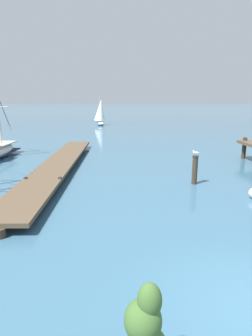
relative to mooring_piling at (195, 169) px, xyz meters
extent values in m
cube|color=brown|center=(-7.06, 3.32, -0.37)|extent=(2.96, 16.73, 0.16)
cylinder|color=#3D3023|center=(-7.64, -4.98, -0.60)|extent=(0.36, 0.36, 0.29)
cylinder|color=#3D3023|center=(-7.25, 0.55, -0.60)|extent=(0.36, 0.36, 0.29)
cylinder|color=#3D3023|center=(-6.86, 6.09, -0.60)|extent=(0.36, 0.36, 0.29)
cylinder|color=#3D3023|center=(-6.47, 11.62, -0.60)|extent=(0.36, 0.36, 0.29)
cube|color=#333338|center=(-8.09, 0.05, -0.25)|extent=(0.13, 0.21, 0.08)
cube|color=#333338|center=(-6.49, -0.06, -0.25)|extent=(0.13, 0.21, 0.08)
cylinder|color=#333338|center=(-11.80, 9.60, 2.23)|extent=(0.22, 1.96, 2.80)
cylinder|color=#3D3023|center=(5.35, 5.71, 0.00)|extent=(0.28, 0.28, 1.47)
cylinder|color=#3D3023|center=(0.00, 0.00, -0.04)|extent=(0.26, 0.26, 1.41)
cylinder|color=#28282D|center=(0.00, 0.00, 0.64)|extent=(0.30, 0.30, 0.06)
cylinder|color=gold|center=(-0.01, -0.02, 0.70)|extent=(0.01, 0.01, 0.07)
cylinder|color=gold|center=(0.01, 0.02, 0.70)|extent=(0.01, 0.01, 0.07)
ellipsoid|color=white|center=(0.00, 0.00, 0.81)|extent=(0.30, 0.23, 0.13)
ellipsoid|color=silver|center=(-0.01, -0.06, 0.82)|extent=(0.23, 0.14, 0.09)
ellipsoid|color=#383838|center=(0.09, -0.10, 0.81)|extent=(0.07, 0.05, 0.04)
ellipsoid|color=silver|center=(0.04, 0.04, 0.82)|extent=(0.23, 0.14, 0.09)
ellipsoid|color=#383838|center=(0.14, -0.01, 0.81)|extent=(0.07, 0.05, 0.04)
cone|color=white|center=(0.13, -0.07, 0.81)|extent=(0.10, 0.10, 0.07)
sphere|color=white|center=(-0.10, 0.05, 0.89)|extent=(0.08, 0.08, 0.08)
cone|color=gold|center=(-0.15, 0.07, 0.89)|extent=(0.05, 0.04, 0.02)
ellipsoid|color=#42662D|center=(-3.94, -9.74, 0.20)|extent=(0.57, 0.60, 0.65)
ellipsoid|color=#42662D|center=(-3.85, -9.75, 0.54)|extent=(0.37, 0.38, 0.55)
ellipsoid|color=silver|center=(-4.65, 31.91, -0.44)|extent=(1.44, 3.34, 0.60)
cylinder|color=#B2ADA3|center=(-4.66, 32.01, 1.73)|extent=(0.08, 0.08, 3.74)
cone|color=silver|center=(-4.62, 31.66, 1.54)|extent=(2.10, 1.82, 3.33)
camera|label=1|loc=(-4.49, -13.31, 3.39)|focal=30.89mm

